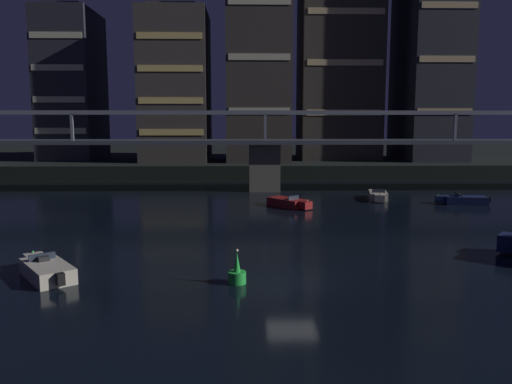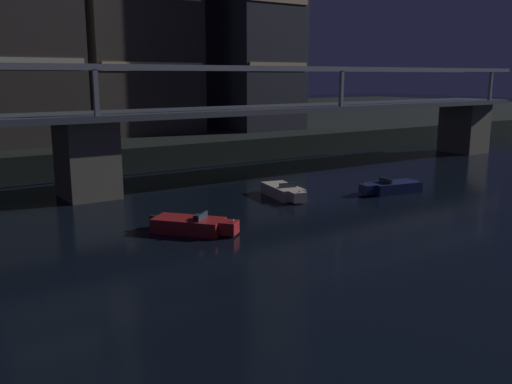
{
  "view_description": "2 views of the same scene",
  "coord_description": "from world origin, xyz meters",
  "px_view_note": "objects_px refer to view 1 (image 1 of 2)",
  "views": [
    {
      "loc": [
        -2.37,
        -24.35,
        7.92
      ],
      "look_at": [
        -1.38,
        18.31,
        2.11
      ],
      "focal_mm": 35.34,
      "sensor_mm": 36.0,
      "label": 1
    },
    {
      "loc": [
        -11.91,
        -3.76,
        8.61
      ],
      "look_at": [
        4.78,
        21.08,
        2.34
      ],
      "focal_mm": 38.98,
      "sensor_mm": 36.0,
      "label": 2
    }
  ],
  "objects_px": {
    "river_bridge": "(264,152)",
    "speedboat_mid_center": "(463,200)",
    "channel_buoy": "(237,274)",
    "tower_east_tall": "(339,42)",
    "speedboat_near_right": "(46,270)",
    "tower_west_low": "(72,86)",
    "tower_west_tall": "(176,87)",
    "speedboat_mid_left": "(289,203)",
    "tower_east_low": "(431,39)",
    "tower_central": "(258,35)",
    "speedboat_near_center": "(378,196)"
  },
  "relations": [
    {
      "from": "tower_west_low",
      "to": "speedboat_near_right",
      "type": "relative_size",
      "value": 5.08
    },
    {
      "from": "tower_west_low",
      "to": "speedboat_near_center",
      "type": "height_order",
      "value": "tower_west_low"
    },
    {
      "from": "tower_east_low",
      "to": "speedboat_near_right",
      "type": "distance_m",
      "value": 70.75
    },
    {
      "from": "speedboat_mid_center",
      "to": "speedboat_near_right",
      "type": "bearing_deg",
      "value": -143.94
    },
    {
      "from": "tower_east_low",
      "to": "speedboat_mid_center",
      "type": "distance_m",
      "value": 38.55
    },
    {
      "from": "tower_west_low",
      "to": "tower_east_tall",
      "type": "height_order",
      "value": "tower_east_tall"
    },
    {
      "from": "tower_west_low",
      "to": "speedboat_mid_left",
      "type": "xyz_separation_m",
      "value": [
        31.8,
        -35.18,
        -13.54
      ]
    },
    {
      "from": "speedboat_near_right",
      "to": "channel_buoy",
      "type": "bearing_deg",
      "value": -6.7
    },
    {
      "from": "tower_east_tall",
      "to": "speedboat_near_right",
      "type": "relative_size",
      "value": 7.99
    },
    {
      "from": "tower_west_low",
      "to": "speedboat_mid_center",
      "type": "bearing_deg",
      "value": -34.55
    },
    {
      "from": "tower_central",
      "to": "tower_east_low",
      "type": "relative_size",
      "value": 1.01
    },
    {
      "from": "tower_east_tall",
      "to": "tower_west_low",
      "type": "bearing_deg",
      "value": 178.81
    },
    {
      "from": "speedboat_near_right",
      "to": "speedboat_mid_center",
      "type": "height_order",
      "value": "same"
    },
    {
      "from": "tower_central",
      "to": "speedboat_near_center",
      "type": "xyz_separation_m",
      "value": [
        11.92,
        -25.88,
        -20.75
      ]
    },
    {
      "from": "speedboat_mid_left",
      "to": "speedboat_mid_center",
      "type": "xyz_separation_m",
      "value": [
        17.44,
        1.27,
        0.0
      ]
    },
    {
      "from": "tower_central",
      "to": "tower_east_low",
      "type": "distance_m",
      "value": 27.17
    },
    {
      "from": "tower_west_low",
      "to": "channel_buoy",
      "type": "distance_m",
      "value": 65.76
    },
    {
      "from": "tower_west_tall",
      "to": "speedboat_near_right",
      "type": "distance_m",
      "value": 55.35
    },
    {
      "from": "channel_buoy",
      "to": "speedboat_mid_center",
      "type": "bearing_deg",
      "value": 47.92
    },
    {
      "from": "tower_east_low",
      "to": "speedboat_near_center",
      "type": "xyz_separation_m",
      "value": [
        -15.13,
        -28.39,
        -20.59
      ]
    },
    {
      "from": "river_bridge",
      "to": "tower_central",
      "type": "distance_m",
      "value": 24.44
    },
    {
      "from": "tower_west_low",
      "to": "tower_west_tall",
      "type": "height_order",
      "value": "tower_west_low"
    },
    {
      "from": "tower_west_tall",
      "to": "tower_east_low",
      "type": "relative_size",
      "value": 0.61
    },
    {
      "from": "river_bridge",
      "to": "speedboat_near_center",
      "type": "xyz_separation_m",
      "value": [
        11.7,
        -7.99,
        -4.09
      ]
    },
    {
      "from": "tower_west_low",
      "to": "tower_east_low",
      "type": "height_order",
      "value": "tower_east_low"
    },
    {
      "from": "river_bridge",
      "to": "speedboat_mid_center",
      "type": "relative_size",
      "value": 17.71
    },
    {
      "from": "tower_west_tall",
      "to": "speedboat_mid_left",
      "type": "bearing_deg",
      "value": -65.14
    },
    {
      "from": "tower_central",
      "to": "speedboat_mid_center",
      "type": "height_order",
      "value": "tower_central"
    },
    {
      "from": "river_bridge",
      "to": "speedboat_mid_left",
      "type": "distance_m",
      "value": 13.36
    },
    {
      "from": "tower_east_tall",
      "to": "tower_east_low",
      "type": "height_order",
      "value": "tower_east_low"
    },
    {
      "from": "river_bridge",
      "to": "channel_buoy",
      "type": "relative_size",
      "value": 52.62
    },
    {
      "from": "tower_east_low",
      "to": "speedboat_mid_left",
      "type": "relative_size",
      "value": 8.25
    },
    {
      "from": "speedboat_near_right",
      "to": "channel_buoy",
      "type": "relative_size",
      "value": 2.66
    },
    {
      "from": "river_bridge",
      "to": "tower_central",
      "type": "bearing_deg",
      "value": 90.72
    },
    {
      "from": "speedboat_near_right",
      "to": "speedboat_mid_center",
      "type": "relative_size",
      "value": 0.9
    },
    {
      "from": "speedboat_near_center",
      "to": "channel_buoy",
      "type": "height_order",
      "value": "channel_buoy"
    },
    {
      "from": "speedboat_near_right",
      "to": "speedboat_mid_left",
      "type": "bearing_deg",
      "value": 56.57
    },
    {
      "from": "speedboat_near_center",
      "to": "speedboat_mid_center",
      "type": "relative_size",
      "value": 1.0
    },
    {
      "from": "tower_east_tall",
      "to": "speedboat_near_right",
      "type": "xyz_separation_m",
      "value": [
        -25.36,
        -56.3,
        -20.37
      ]
    },
    {
      "from": "tower_central",
      "to": "channel_buoy",
      "type": "height_order",
      "value": "tower_central"
    },
    {
      "from": "river_bridge",
      "to": "speedboat_mid_center",
      "type": "bearing_deg",
      "value": -30.36
    },
    {
      "from": "tower_west_tall",
      "to": "speedboat_mid_center",
      "type": "distance_m",
      "value": 46.23
    },
    {
      "from": "tower_west_tall",
      "to": "channel_buoy",
      "type": "relative_size",
      "value": 13.09
    },
    {
      "from": "river_bridge",
      "to": "speedboat_near_right",
      "type": "bearing_deg",
      "value": -110.1
    },
    {
      "from": "tower_central",
      "to": "speedboat_mid_left",
      "type": "height_order",
      "value": "tower_central"
    },
    {
      "from": "tower_east_tall",
      "to": "speedboat_mid_center",
      "type": "xyz_separation_m",
      "value": [
        6.61,
        -33.03,
        -20.37
      ]
    },
    {
      "from": "tower_east_low",
      "to": "speedboat_near_right",
      "type": "relative_size",
      "value": 8.09
    },
    {
      "from": "tower_central",
      "to": "tower_east_low",
      "type": "xyz_separation_m",
      "value": [
        27.05,
        2.51,
        -0.16
      ]
    },
    {
      "from": "tower_west_low",
      "to": "tower_central",
      "type": "relative_size",
      "value": 0.62
    },
    {
      "from": "tower_east_low",
      "to": "speedboat_mid_center",
      "type": "xyz_separation_m",
      "value": [
        -7.52,
        -31.7,
        -20.59
      ]
    }
  ]
}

